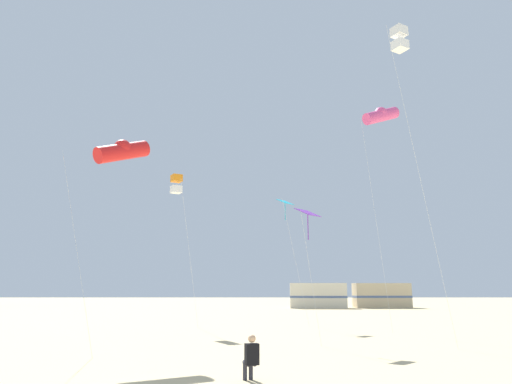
{
  "coord_description": "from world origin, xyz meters",
  "views": [
    {
      "loc": [
        1.74,
        -8.03,
        2.35
      ],
      "look_at": [
        1.79,
        13.6,
        6.83
      ],
      "focal_mm": 32.29,
      "sensor_mm": 36.0,
      "label": 1
    }
  ],
  "objects_px": {
    "kite_tube_scarlet": "(121,151)",
    "kite_box_white": "(399,40)",
    "kite_diamond_cyan": "(285,206)",
    "kite_box_orange": "(175,184)",
    "kite_tube_rainbow": "(380,115)",
    "kite_flyer_standing": "(250,356)",
    "rv_van_cream": "(317,296)",
    "rv_van_tan": "(380,295)",
    "kite_diamond_violet": "(307,217)"
  },
  "relations": [
    {
      "from": "kite_diamond_violet",
      "to": "kite_tube_scarlet",
      "type": "height_order",
      "value": "kite_tube_scarlet"
    },
    {
      "from": "kite_flyer_standing",
      "to": "kite_tube_rainbow",
      "type": "height_order",
      "value": "kite_tube_rainbow"
    },
    {
      "from": "kite_flyer_standing",
      "to": "kite_tube_rainbow",
      "type": "distance_m",
      "value": 19.38
    },
    {
      "from": "kite_box_orange",
      "to": "kite_box_white",
      "type": "distance_m",
      "value": 15.07
    },
    {
      "from": "kite_diamond_violet",
      "to": "kite_diamond_cyan",
      "type": "height_order",
      "value": "kite_diamond_cyan"
    },
    {
      "from": "kite_flyer_standing",
      "to": "kite_tube_rainbow",
      "type": "xyz_separation_m",
      "value": [
        7.55,
        13.45,
        11.74
      ]
    },
    {
      "from": "kite_box_orange",
      "to": "rv_van_cream",
      "type": "relative_size",
      "value": 1.39
    },
    {
      "from": "kite_diamond_cyan",
      "to": "rv_van_cream",
      "type": "xyz_separation_m",
      "value": [
        5.19,
        24.64,
        -6.12
      ]
    },
    {
      "from": "kite_flyer_standing",
      "to": "kite_tube_scarlet",
      "type": "xyz_separation_m",
      "value": [
        -5.55,
        6.43,
        7.41
      ]
    },
    {
      "from": "kite_tube_scarlet",
      "to": "kite_box_white",
      "type": "xyz_separation_m",
      "value": [
        12.37,
        0.71,
        5.61
      ]
    },
    {
      "from": "kite_box_orange",
      "to": "kite_tube_rainbow",
      "type": "height_order",
      "value": "kite_tube_rainbow"
    },
    {
      "from": "kite_box_orange",
      "to": "kite_box_white",
      "type": "height_order",
      "value": "kite_box_white"
    },
    {
      "from": "kite_box_orange",
      "to": "kite_box_white",
      "type": "bearing_deg",
      "value": -35.22
    },
    {
      "from": "rv_van_tan",
      "to": "kite_tube_rainbow",
      "type": "bearing_deg",
      "value": -106.59
    },
    {
      "from": "kite_tube_scarlet",
      "to": "kite_tube_rainbow",
      "type": "height_order",
      "value": "kite_tube_rainbow"
    },
    {
      "from": "kite_box_orange",
      "to": "kite_flyer_standing",
      "type": "bearing_deg",
      "value": -72.66
    },
    {
      "from": "kite_flyer_standing",
      "to": "kite_tube_rainbow",
      "type": "bearing_deg",
      "value": -137.26
    },
    {
      "from": "kite_box_white",
      "to": "kite_tube_rainbow",
      "type": "relative_size",
      "value": 1.09
    },
    {
      "from": "kite_diamond_cyan",
      "to": "rv_van_tan",
      "type": "bearing_deg",
      "value": 63.42
    },
    {
      "from": "kite_flyer_standing",
      "to": "kite_diamond_violet",
      "type": "distance_m",
      "value": 9.18
    },
    {
      "from": "kite_diamond_cyan",
      "to": "rv_van_cream",
      "type": "relative_size",
      "value": 1.22
    },
    {
      "from": "kite_flyer_standing",
      "to": "rv_van_cream",
      "type": "bearing_deg",
      "value": -117.79
    },
    {
      "from": "kite_diamond_violet",
      "to": "kite_tube_scarlet",
      "type": "bearing_deg",
      "value": -172.47
    },
    {
      "from": "kite_flyer_standing",
      "to": "kite_box_white",
      "type": "height_order",
      "value": "kite_box_white"
    },
    {
      "from": "rv_van_cream",
      "to": "rv_van_tan",
      "type": "height_order",
      "value": "same"
    },
    {
      "from": "kite_box_white",
      "to": "kite_tube_rainbow",
      "type": "bearing_deg",
      "value": 83.29
    },
    {
      "from": "kite_tube_scarlet",
      "to": "rv_van_cream",
      "type": "height_order",
      "value": "kite_tube_scarlet"
    },
    {
      "from": "kite_box_orange",
      "to": "kite_tube_scarlet",
      "type": "relative_size",
      "value": 1.05
    },
    {
      "from": "kite_diamond_cyan",
      "to": "kite_tube_rainbow",
      "type": "bearing_deg",
      "value": -34.06
    },
    {
      "from": "kite_tube_rainbow",
      "to": "rv_van_tan",
      "type": "bearing_deg",
      "value": 76.07
    },
    {
      "from": "rv_van_cream",
      "to": "kite_diamond_cyan",
      "type": "bearing_deg",
      "value": -98.11
    },
    {
      "from": "kite_flyer_standing",
      "to": "kite_tube_rainbow",
      "type": "relative_size",
      "value": 0.09
    },
    {
      "from": "rv_van_cream",
      "to": "kite_box_white",
      "type": "bearing_deg",
      "value": -86.95
    },
    {
      "from": "kite_tube_rainbow",
      "to": "rv_van_tan",
      "type": "height_order",
      "value": "kite_tube_rainbow"
    },
    {
      "from": "kite_tube_scarlet",
      "to": "rv_van_tan",
      "type": "relative_size",
      "value": 1.33
    },
    {
      "from": "kite_diamond_violet",
      "to": "rv_van_cream",
      "type": "distance_m",
      "value": 34.88
    },
    {
      "from": "kite_diamond_violet",
      "to": "kite_box_orange",
      "type": "height_order",
      "value": "kite_box_orange"
    },
    {
      "from": "kite_flyer_standing",
      "to": "kite_diamond_cyan",
      "type": "bearing_deg",
      "value": -114.8
    },
    {
      "from": "kite_tube_rainbow",
      "to": "rv_van_tan",
      "type": "relative_size",
      "value": 2.0
    },
    {
      "from": "kite_tube_scarlet",
      "to": "rv_van_cream",
      "type": "bearing_deg",
      "value": 70.08
    },
    {
      "from": "kite_box_orange",
      "to": "kite_tube_rainbow",
      "type": "xyz_separation_m",
      "value": [
        12.34,
        -1.89,
        3.77
      ]
    },
    {
      "from": "kite_flyer_standing",
      "to": "kite_diamond_violet",
      "type": "height_order",
      "value": "kite_diamond_violet"
    },
    {
      "from": "kite_tube_rainbow",
      "to": "kite_diamond_cyan",
      "type": "bearing_deg",
      "value": 145.94
    },
    {
      "from": "kite_diamond_violet",
      "to": "rv_van_tan",
      "type": "xyz_separation_m",
      "value": [
        12.39,
        35.08,
        -3.97
      ]
    },
    {
      "from": "kite_diamond_violet",
      "to": "rv_van_tan",
      "type": "height_order",
      "value": "kite_diamond_violet"
    },
    {
      "from": "kite_box_white",
      "to": "rv_van_tan",
      "type": "xyz_separation_m",
      "value": [
        7.97,
        35.42,
        -12.25
      ]
    },
    {
      "from": "kite_box_orange",
      "to": "rv_van_cream",
      "type": "height_order",
      "value": "kite_box_orange"
    },
    {
      "from": "kite_diamond_cyan",
      "to": "kite_diamond_violet",
      "type": "bearing_deg",
      "value": -88.06
    },
    {
      "from": "kite_diamond_cyan",
      "to": "kite_box_orange",
      "type": "bearing_deg",
      "value": -165.1
    },
    {
      "from": "kite_flyer_standing",
      "to": "rv_van_tan",
      "type": "bearing_deg",
      "value": -127.09
    }
  ]
}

